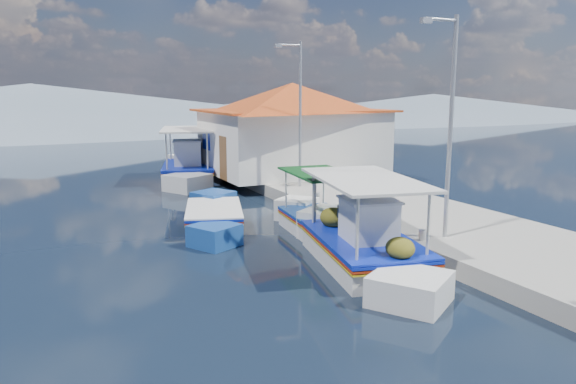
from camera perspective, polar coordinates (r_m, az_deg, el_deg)
name	(u,v)px	position (r m, az deg, el deg)	size (l,w,h in m)	color
ground	(341,307)	(11.96, 5.54, -11.86)	(160.00, 160.00, 0.00)	black
quay	(395,212)	(19.82, 11.20, -2.12)	(5.00, 44.00, 0.50)	gray
bollards	(357,211)	(17.95, 7.30, -2.02)	(0.20, 17.20, 0.30)	#A5A8AD
main_caique	(362,245)	(14.65, 7.72, -5.58)	(3.35, 7.65, 2.58)	white
caique_green_canopy	(318,223)	(17.58, 3.17, -3.29)	(2.22, 5.90, 2.22)	white
caique_blue_hull	(213,219)	(18.43, -7.90, -2.85)	(2.97, 5.78, 1.08)	navy
caique_far	(188,170)	(28.24, -10.46, 2.32)	(3.97, 8.03, 2.93)	white
harbor_building	(292,126)	(27.25, 0.45, 6.92)	(10.49, 10.49, 4.40)	white
lamp_post_near	(449,117)	(15.38, 16.48, 7.56)	(1.21, 0.14, 6.00)	#A5A8AD
lamp_post_far	(298,107)	(22.87, 1.08, 8.89)	(1.21, 0.14, 6.00)	#A5A8AD
mountain_ridge	(141,111)	(66.61, -15.16, 8.16)	(171.40, 96.00, 5.50)	slate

